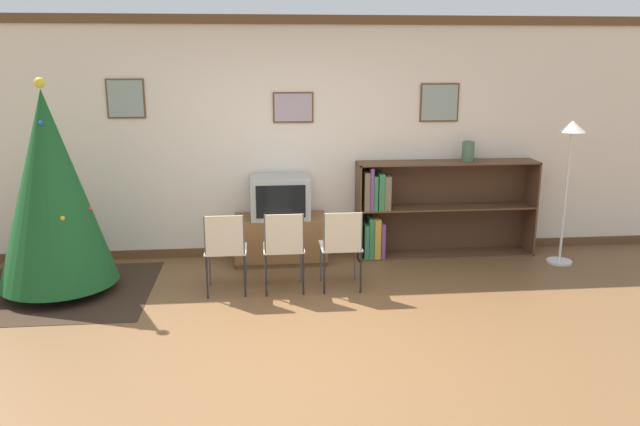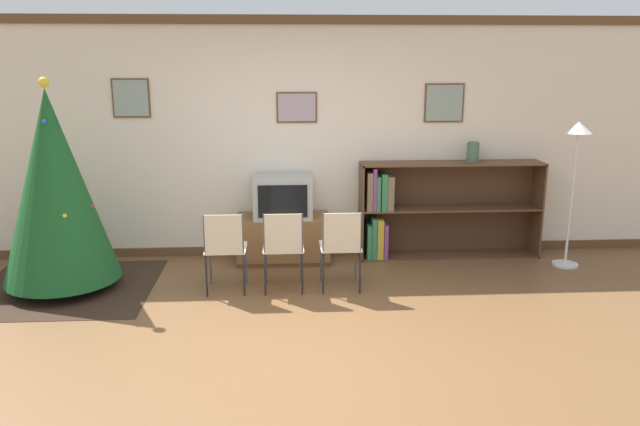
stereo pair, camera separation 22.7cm
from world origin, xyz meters
The scene contains 12 objects.
ground_plane centered at (0.00, 0.00, 0.00)m, with size 24.00×24.00×0.00m, color brown.
wall_back centered at (0.00, 2.42, 1.35)m, with size 8.87×0.11×2.70m.
area_rug centered at (-2.34, 1.37, 0.00)m, with size 1.75×1.64×0.01m.
christmas_tree centered at (-2.34, 1.37, 1.04)m, with size 1.11×1.11×2.07m.
tv_console centered at (-0.15, 2.10, 0.26)m, with size 1.03×0.50×0.53m.
television centered at (-0.15, 2.10, 0.75)m, with size 0.65×0.49×0.46m.
folding_chair_left centered at (-0.71, 1.15, 0.47)m, with size 0.40×0.40×0.82m.
folding_chair_center centered at (-0.15, 1.15, 0.47)m, with size 0.40×0.40×0.82m.
folding_chair_right centered at (0.42, 1.15, 0.47)m, with size 0.40×0.40×0.82m.
bookshelf centered at (1.45, 2.20, 0.54)m, with size 2.07×0.36×1.10m.
vase centered at (2.00, 2.20, 1.22)m, with size 0.14×0.14×0.23m.
standing_lamp centered at (2.99, 1.75, 1.23)m, with size 0.28×0.28×1.60m.
Camera 1 is at (-0.37, -4.64, 2.28)m, focal length 35.00 mm.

